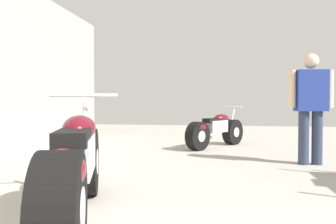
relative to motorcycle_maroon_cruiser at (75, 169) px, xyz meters
The scene contains 4 objects.
ground_plane 2.15m from the motorcycle_maroon_cruiser, 60.98° to the left, with size 18.21×18.21×0.00m, color #A8A399.
motorcycle_maroon_cruiser is the anchor object (origin of this frame).
motorcycle_black_naked 4.46m from the motorcycle_maroon_cruiser, 78.32° to the left, with size 1.13×1.57×0.82m.
mechanic_in_blue 3.61m from the motorcycle_maroon_cruiser, 50.09° to the left, with size 0.64×0.28×1.59m.
Camera 1 is at (0.03, -0.24, 0.87)m, focal length 34.78 mm.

